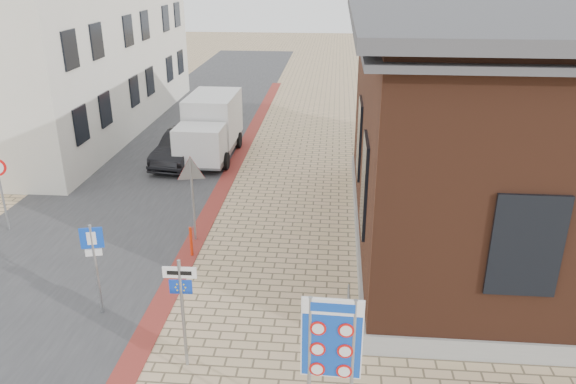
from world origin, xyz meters
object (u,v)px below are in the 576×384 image
(bollard, at_px, (191,242))
(border_sign, at_px, (332,342))
(box_truck, at_px, (210,127))
(essen_sign, at_px, (182,297))
(sedan, at_px, (184,147))
(parking_sign, at_px, (94,254))

(bollard, bearing_deg, border_sign, -57.73)
(box_truck, relative_size, essen_sign, 1.97)
(sedan, bearing_deg, bollard, -66.18)
(essen_sign, xyz_separation_m, bollard, (-1.06, 4.70, -1.23))
(sedan, bearing_deg, parking_sign, -78.00)
(border_sign, distance_m, parking_sign, 6.62)
(border_sign, distance_m, bollard, 7.87)
(essen_sign, height_order, parking_sign, essen_sign)
(box_truck, distance_m, border_sign, 16.40)
(box_truck, distance_m, essen_sign, 13.86)
(box_truck, distance_m, bollard, 9.09)
(parking_sign, bearing_deg, border_sign, -46.90)
(sedan, bearing_deg, border_sign, -58.45)
(border_sign, relative_size, bollard, 3.25)
(essen_sign, relative_size, parking_sign, 1.07)
(parking_sign, bearing_deg, sedan, 79.42)
(box_truck, height_order, border_sign, border_sign)
(border_sign, height_order, parking_sign, border_sign)
(box_truck, xyz_separation_m, essen_sign, (2.40, -13.64, 0.34))
(box_truck, xyz_separation_m, bollard, (1.34, -8.94, -0.88))
(sedan, relative_size, essen_sign, 1.65)
(bollard, bearing_deg, sedan, 106.12)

